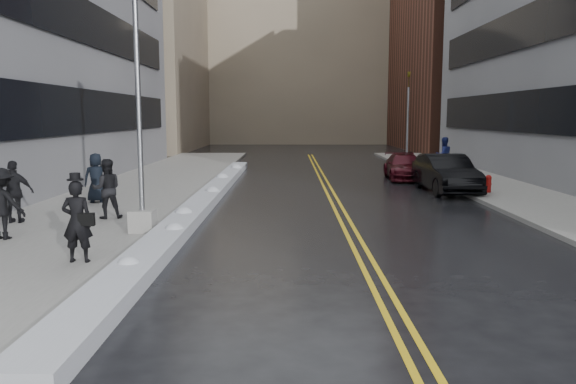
{
  "coord_description": "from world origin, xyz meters",
  "views": [
    {
      "loc": [
        0.74,
        -13.14,
        3.31
      ],
      "look_at": [
        0.7,
        1.6,
        1.3
      ],
      "focal_mm": 35.0,
      "sensor_mm": 36.0,
      "label": 1
    }
  ],
  "objects_px": {
    "pedestrian_d": "(15,192)",
    "pedestrian_b": "(107,189)",
    "lamppost": "(140,145)",
    "pedestrian_c": "(96,178)",
    "fire_hydrant": "(488,183)",
    "pedestrian_e": "(1,204)",
    "car_black": "(446,174)",
    "car_maroon": "(405,167)",
    "traffic_signal": "(408,114)",
    "pedestrian_fedora": "(77,221)",
    "pedestrian_east": "(444,155)"
  },
  "relations": [
    {
      "from": "fire_hydrant",
      "to": "traffic_signal",
      "type": "relative_size",
      "value": 0.12
    },
    {
      "from": "pedestrian_b",
      "to": "pedestrian_east",
      "type": "height_order",
      "value": "pedestrian_east"
    },
    {
      "from": "car_maroon",
      "to": "pedestrian_d",
      "type": "bearing_deg",
      "value": -134.67
    },
    {
      "from": "pedestrian_e",
      "to": "pedestrian_c",
      "type": "bearing_deg",
      "value": -87.01
    },
    {
      "from": "pedestrian_b",
      "to": "pedestrian_d",
      "type": "bearing_deg",
      "value": -2.05
    },
    {
      "from": "pedestrian_fedora",
      "to": "car_black",
      "type": "height_order",
      "value": "pedestrian_fedora"
    },
    {
      "from": "lamppost",
      "to": "car_black",
      "type": "height_order",
      "value": "lamppost"
    },
    {
      "from": "pedestrian_b",
      "to": "pedestrian_east",
      "type": "bearing_deg",
      "value": -154.27
    },
    {
      "from": "pedestrian_fedora",
      "to": "pedestrian_d",
      "type": "height_order",
      "value": "pedestrian_d"
    },
    {
      "from": "traffic_signal",
      "to": "pedestrian_fedora",
      "type": "distance_m",
      "value": 28.21
    },
    {
      "from": "pedestrian_fedora",
      "to": "pedestrian_e",
      "type": "xyz_separation_m",
      "value": [
        -2.8,
        2.28,
        0.03
      ]
    },
    {
      "from": "pedestrian_fedora",
      "to": "pedestrian_c",
      "type": "distance_m",
      "value": 8.84
    },
    {
      "from": "fire_hydrant",
      "to": "pedestrian_d",
      "type": "height_order",
      "value": "pedestrian_d"
    },
    {
      "from": "fire_hydrant",
      "to": "pedestrian_e",
      "type": "height_order",
      "value": "pedestrian_e"
    },
    {
      "from": "lamppost",
      "to": "pedestrian_c",
      "type": "xyz_separation_m",
      "value": [
        -3.03,
        5.23,
        -1.48
      ]
    },
    {
      "from": "pedestrian_east",
      "to": "car_maroon",
      "type": "bearing_deg",
      "value": 21.68
    },
    {
      "from": "traffic_signal",
      "to": "pedestrian_e",
      "type": "distance_m",
      "value": 27.62
    },
    {
      "from": "traffic_signal",
      "to": "pedestrian_c",
      "type": "bearing_deg",
      "value": -131.49
    },
    {
      "from": "pedestrian_c",
      "to": "pedestrian_east",
      "type": "xyz_separation_m",
      "value": [
        15.57,
        10.54,
        0.09
      ]
    },
    {
      "from": "pedestrian_d",
      "to": "pedestrian_b",
      "type": "bearing_deg",
      "value": -168.81
    },
    {
      "from": "pedestrian_b",
      "to": "pedestrian_d",
      "type": "height_order",
      "value": "pedestrian_d"
    },
    {
      "from": "pedestrian_b",
      "to": "pedestrian_east",
      "type": "distance_m",
      "value": 19.74
    },
    {
      "from": "fire_hydrant",
      "to": "pedestrian_e",
      "type": "distance_m",
      "value": 18.04
    },
    {
      "from": "fire_hydrant",
      "to": "pedestrian_fedora",
      "type": "bearing_deg",
      "value": -138.78
    },
    {
      "from": "car_maroon",
      "to": "fire_hydrant",
      "type": "bearing_deg",
      "value": -66.73
    },
    {
      "from": "fire_hydrant",
      "to": "pedestrian_b",
      "type": "xyz_separation_m",
      "value": [
        -13.91,
        -6.01,
        0.52
      ]
    },
    {
      "from": "lamppost",
      "to": "fire_hydrant",
      "type": "bearing_deg",
      "value": 33.04
    },
    {
      "from": "lamppost",
      "to": "pedestrian_c",
      "type": "bearing_deg",
      "value": 120.13
    },
    {
      "from": "fire_hydrant",
      "to": "car_black",
      "type": "relative_size",
      "value": 0.15
    },
    {
      "from": "lamppost",
      "to": "pedestrian_b",
      "type": "bearing_deg",
      "value": 128.93
    },
    {
      "from": "pedestrian_c",
      "to": "pedestrian_e",
      "type": "bearing_deg",
      "value": 76.1
    },
    {
      "from": "car_black",
      "to": "car_maroon",
      "type": "xyz_separation_m",
      "value": [
        -0.74,
        5.09,
        -0.17
      ]
    },
    {
      "from": "pedestrian_fedora",
      "to": "fire_hydrant",
      "type": "bearing_deg",
      "value": -140.07
    },
    {
      "from": "traffic_signal",
      "to": "pedestrian_d",
      "type": "height_order",
      "value": "traffic_signal"
    },
    {
      "from": "pedestrian_fedora",
      "to": "pedestrian_b",
      "type": "relative_size",
      "value": 0.97
    },
    {
      "from": "pedestrian_fedora",
      "to": "pedestrian_b",
      "type": "distance_m",
      "value": 5.35
    },
    {
      "from": "pedestrian_c",
      "to": "pedestrian_east",
      "type": "relative_size",
      "value": 0.91
    },
    {
      "from": "pedestrian_b",
      "to": "pedestrian_e",
      "type": "distance_m",
      "value": 3.43
    },
    {
      "from": "fire_hydrant",
      "to": "pedestrian_fedora",
      "type": "relative_size",
      "value": 0.41
    },
    {
      "from": "lamppost",
      "to": "fire_hydrant",
      "type": "relative_size",
      "value": 10.45
    },
    {
      "from": "car_black",
      "to": "car_maroon",
      "type": "distance_m",
      "value": 5.14
    },
    {
      "from": "fire_hydrant",
      "to": "car_black",
      "type": "distance_m",
      "value": 1.83
    },
    {
      "from": "lamppost",
      "to": "traffic_signal",
      "type": "bearing_deg",
      "value": 61.79
    },
    {
      "from": "traffic_signal",
      "to": "pedestrian_fedora",
      "type": "height_order",
      "value": "traffic_signal"
    },
    {
      "from": "fire_hydrant",
      "to": "car_maroon",
      "type": "bearing_deg",
      "value": 110.18
    },
    {
      "from": "pedestrian_c",
      "to": "pedestrian_east",
      "type": "distance_m",
      "value": 18.8
    },
    {
      "from": "fire_hydrant",
      "to": "pedestrian_c",
      "type": "bearing_deg",
      "value": -169.75
    },
    {
      "from": "pedestrian_e",
      "to": "pedestrian_east",
      "type": "height_order",
      "value": "pedestrian_east"
    },
    {
      "from": "pedestrian_fedora",
      "to": "pedestrian_b",
      "type": "bearing_deg",
      "value": -79.86
    },
    {
      "from": "pedestrian_d",
      "to": "pedestrian_e",
      "type": "xyz_separation_m",
      "value": [
        0.75,
        -2.22,
        -0.0
      ]
    }
  ]
}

